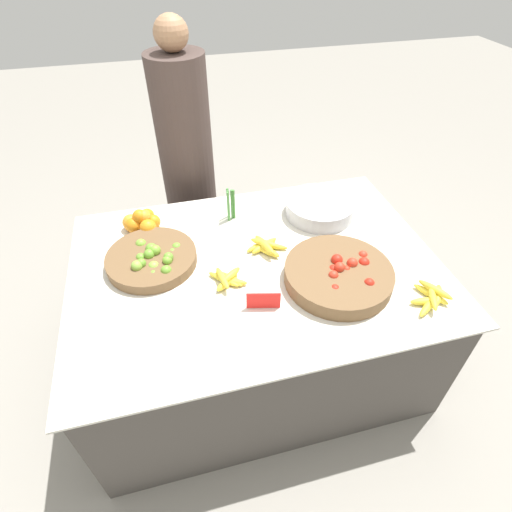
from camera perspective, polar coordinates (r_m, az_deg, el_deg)
ground_plane at (r=2.36m, az=0.00°, el=-13.72°), size 12.00×12.00×0.00m
market_table at (r=2.09m, az=0.00°, el=-8.24°), size 1.67×1.18×0.70m
lime_bowl at (r=1.88m, az=-14.62°, el=-0.37°), size 0.41×0.41×0.09m
tomato_basket at (r=1.77m, az=11.70°, el=-2.58°), size 0.47×0.47×0.10m
orange_pile at (r=2.09m, az=-16.23°, el=4.70°), size 0.19×0.19×0.12m
metal_bowl at (r=2.14m, az=9.10°, el=6.82°), size 0.36×0.36×0.08m
price_sign at (r=1.62m, az=1.07°, el=-6.40°), size 0.14×0.04×0.08m
veg_bundle at (r=2.06m, az=-3.71°, el=7.34°), size 0.04×0.05×0.17m
banana_bunch_front_center at (r=1.89m, az=1.33°, el=1.43°), size 0.21×0.16×0.06m
banana_bunch_back_center at (r=1.74m, az=-4.09°, el=-3.33°), size 0.17×0.15×0.05m
banana_bunch_front_left at (r=1.81m, az=23.83°, el=-5.41°), size 0.19×0.18×0.06m
vendor_person at (r=2.53m, az=-9.65°, el=12.06°), size 0.32×0.32×1.55m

